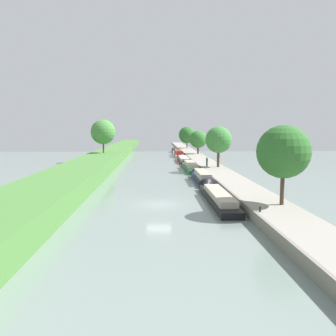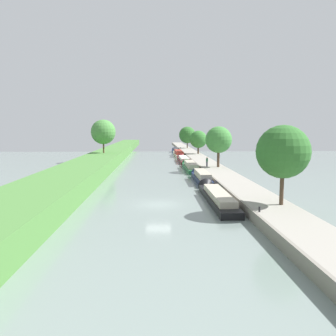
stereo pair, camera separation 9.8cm
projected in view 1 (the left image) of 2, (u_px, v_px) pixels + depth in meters
ground_plane at (159, 205)px, 35.11m from camera, size 160.00×160.00×0.00m
left_grassy_bank at (44, 195)px, 34.56m from camera, size 7.14×260.00×2.17m
right_towpath at (256, 199)px, 35.44m from camera, size 4.23×260.00×0.92m
stone_quay at (234, 199)px, 35.35m from camera, size 0.25×260.00×0.97m
narrowboat_black at (216, 196)px, 36.87m from camera, size 2.00×15.64×1.90m
narrowboat_navy at (201, 177)px, 50.32m from camera, size 1.80×12.01×2.09m
narrowboat_green at (190, 166)px, 64.47m from camera, size 1.94×15.29×2.09m
narrowboat_maroon at (183, 159)px, 79.95m from camera, size 2.13×14.86×2.03m
narrowboat_cream at (178, 154)px, 96.47m from camera, size 2.17×17.03×2.26m
narrowboat_blue at (175, 150)px, 111.43m from camera, size 2.02×10.55×1.96m
tree_rightbank_near at (284, 152)px, 30.33m from camera, size 4.65×4.65×7.00m
tree_rightbank_midnear at (219, 140)px, 60.12m from camera, size 4.58×4.58×7.01m
tree_rightbank_midfar at (198, 139)px, 91.28m from camera, size 4.54×4.54×6.06m
tree_rightbank_far at (187, 135)px, 117.42m from camera, size 5.58×5.58×7.19m
tree_leftbank_downstream at (103, 132)px, 76.46m from camera, size 5.39×5.39×7.32m
person_walking at (207, 161)px, 61.50m from camera, size 0.34×0.34×1.66m
mooring_bollard_near at (260, 209)px, 28.14m from camera, size 0.16×0.16×0.45m
mooring_bollard_far at (180, 148)px, 116.05m from camera, size 0.16×0.16×0.45m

